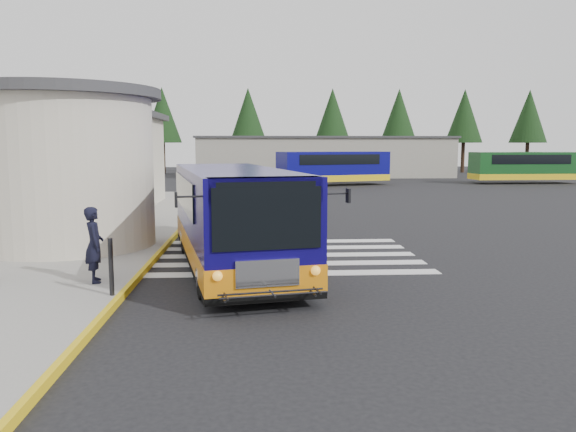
{
  "coord_description": "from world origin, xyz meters",
  "views": [
    {
      "loc": [
        -1.21,
        -17.14,
        3.23
      ],
      "look_at": [
        -0.24,
        -0.5,
        1.14
      ],
      "focal_mm": 35.0,
      "sensor_mm": 36.0,
      "label": 1
    }
  ],
  "objects": [
    {
      "name": "station_building",
      "position": [
        -10.84,
        6.91,
        2.57
      ],
      "size": [
        12.7,
        18.7,
        4.8
      ],
      "color": "#B6B09A",
      "rests_on": "ground"
    },
    {
      "name": "bollard",
      "position": [
        -4.2,
        -5.59,
        0.75
      ],
      "size": [
        0.1,
        0.1,
        1.2
      ],
      "primitive_type": "cylinder",
      "color": "black",
      "rests_on": "sidewalk"
    },
    {
      "name": "crosswalk",
      "position": [
        -0.5,
        -0.8,
        0.01
      ],
      "size": [
        8.0,
        5.35,
        0.01
      ],
      "color": "silver",
      "rests_on": "ground"
    },
    {
      "name": "curb_strip",
      "position": [
        -4.05,
        4.0,
        0.08
      ],
      "size": [
        0.12,
        34.0,
        0.16
      ],
      "primitive_type": "cube",
      "color": "gold",
      "rests_on": "ground"
    },
    {
      "name": "pedestrian_a",
      "position": [
        -4.86,
        -4.42,
        1.01
      ],
      "size": [
        0.6,
        0.73,
        1.73
      ],
      "primitive_type": "imported",
      "rotation": [
        0.0,
        0.0,
        1.91
      ],
      "color": "black",
      "rests_on": "sidewalk"
    },
    {
      "name": "sidewalk",
      "position": [
        -9.0,
        4.0,
        0.07
      ],
      "size": [
        10.0,
        34.0,
        0.15
      ],
      "primitive_type": "cube",
      "color": "gray",
      "rests_on": "ground"
    },
    {
      "name": "depot_building",
      "position": [
        6.0,
        42.0,
        2.11
      ],
      "size": [
        26.4,
        8.4,
        4.2
      ],
      "color": "gray",
      "rests_on": "ground"
    },
    {
      "name": "transit_bus",
      "position": [
        -1.81,
        -2.42,
        1.26
      ],
      "size": [
        4.49,
        9.61,
        2.63
      ],
      "rotation": [
        0.0,
        0.0,
        0.19
      ],
      "color": "#0E0752",
      "rests_on": "ground"
    },
    {
      "name": "ground",
      "position": [
        0.0,
        0.0,
        0.0
      ],
      "size": [
        140.0,
        140.0,
        0.0
      ],
      "primitive_type": "plane",
      "color": "black",
      "rests_on": "ground"
    },
    {
      "name": "far_bus_a",
      "position": [
        5.19,
        28.64,
        1.54
      ],
      "size": [
        9.55,
        5.35,
        2.38
      ],
      "rotation": [
        0.0,
        0.0,
        1.89
      ],
      "color": "#090860",
      "rests_on": "ground"
    },
    {
      "name": "far_bus_b",
      "position": [
        21.95,
        30.12,
        1.51
      ],
      "size": [
        9.09,
        2.86,
        2.32
      ],
      "rotation": [
        0.0,
        0.0,
        1.61
      ],
      "color": "#114218",
      "rests_on": "ground"
    },
    {
      "name": "tree_line",
      "position": [
        6.29,
        50.0,
        6.77
      ],
      "size": [
        58.4,
        4.4,
        10.0
      ],
      "color": "black",
      "rests_on": "ground"
    }
  ]
}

